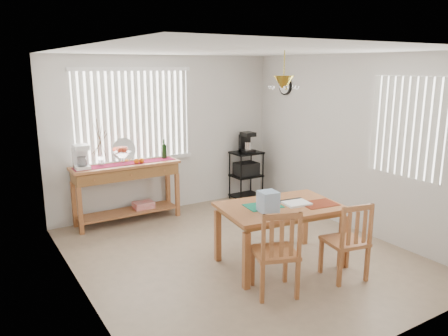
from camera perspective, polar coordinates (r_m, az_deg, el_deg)
ground at (r=5.88m, az=2.03°, el=-11.23°), size 4.00×4.50×0.01m
room_shell at (r=5.42m, az=2.11°, el=5.39°), size 4.20×4.70×2.70m
sideboard at (r=7.02m, az=-12.54°, el=-1.32°), size 1.67×0.47×0.94m
sideboard_items at (r=6.86m, az=-15.00°, el=1.52°), size 1.59×0.40×0.72m
wire_cart at (r=8.07m, az=2.92°, el=-0.37°), size 0.53×0.42×0.90m
cart_items at (r=7.97m, az=2.92°, el=3.33°), size 0.21×0.25×0.37m
dining_table at (r=5.41m, az=7.29°, el=-5.73°), size 1.55×1.11×0.77m
table_items at (r=5.19m, az=6.73°, el=-4.46°), size 1.10×0.66×0.25m
chair_left at (r=4.78m, az=6.83°, el=-10.94°), size 0.58×0.58×0.98m
chair_right at (r=5.28m, az=15.78°, el=-9.20°), size 0.51×0.51×0.94m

